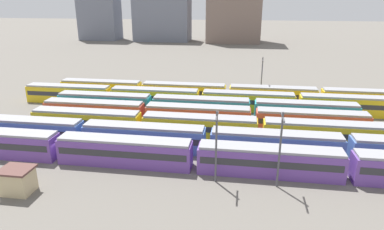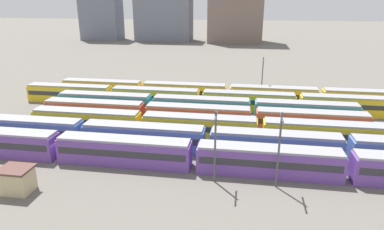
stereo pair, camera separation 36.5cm
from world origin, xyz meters
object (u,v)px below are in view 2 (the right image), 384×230
object	(u,v)px
train_track_6	(273,95)
train_track_1	(207,141)
train_track_3	(198,116)
catenary_pole_0	(279,147)
catenary_pole_2	(215,143)
train_track_4	(201,107)
train_track_5	(298,103)
catenary_pole_1	(262,76)
train_track_2	(324,134)
train_track_0	(268,161)
signal_hut	(17,180)

from	to	relation	value
train_track_6	train_track_1	bearing A→B (deg)	-112.73
train_track_3	catenary_pole_0	size ratio (longest dim) A/B	5.97
train_track_6	train_track_3	bearing A→B (deg)	-131.40
train_track_6	catenary_pole_2	bearing A→B (deg)	-104.97
train_track_3	train_track_4	distance (m)	5.20
train_track_5	train_track_6	distance (m)	6.75
train_track_1	catenary_pole_1	world-z (taller)	catenary_pole_1
train_track_4	train_track_2	bearing A→B (deg)	-27.49
train_track_2	catenary_pole_1	bearing A→B (deg)	109.53
train_track_0	train_track_6	xyz separation A→B (m)	(2.58, 31.20, 0.00)
train_track_1	catenary_pole_0	world-z (taller)	catenary_pole_0
train_track_3	train_track_4	bearing A→B (deg)	91.14
train_track_1	catenary_pole_2	size ratio (longest dim) A/B	8.23
train_track_1	train_track_3	world-z (taller)	same
train_track_1	catenary_pole_0	distance (m)	12.63
catenary_pole_1	signal_hut	distance (m)	51.86
train_track_6	signal_hut	xyz separation A→B (m)	(-31.24, -39.85, -0.35)
train_track_4	catenary_pole_2	world-z (taller)	catenary_pole_2
train_track_2	train_track_5	xyz separation A→B (m)	(-1.83, 15.60, 0.00)
train_track_2	catenary_pole_2	xyz separation A→B (m)	(-15.22, -13.23, 3.17)
train_track_2	train_track_0	bearing A→B (deg)	-129.93
train_track_0	train_track_5	bearing A→B (deg)	75.18
train_track_0	train_track_4	xyz separation A→B (m)	(-11.28, 20.80, -0.00)
train_track_3	catenary_pole_1	distance (m)	22.12
train_track_2	signal_hut	world-z (taller)	train_track_2
train_track_6	catenary_pole_1	bearing A→B (deg)	127.35
train_track_5	train_track_4	bearing A→B (deg)	-164.02
train_track_6	train_track_4	bearing A→B (deg)	-143.11
train_track_2	train_track_4	bearing A→B (deg)	152.51
train_track_3	train_track_5	size ratio (longest dim) A/B	0.50
train_track_5	train_track_0	bearing A→B (deg)	-104.82
train_track_0	train_track_2	xyz separation A→B (m)	(8.71, 10.40, 0.00)
train_track_1	train_track_6	bearing A→B (deg)	67.27
train_track_6	catenary_pole_1	size ratio (longest dim) A/B	10.05
train_track_2	catenary_pole_1	xyz separation A→B (m)	(-8.46, 23.86, 3.29)
train_track_1	catenary_pole_0	size ratio (longest dim) A/B	7.99
catenary_pole_1	train_track_6	bearing A→B (deg)	-52.65
train_track_1	train_track_3	size ratio (longest dim) A/B	1.34
catenary_pole_0	signal_hut	world-z (taller)	catenary_pole_0
train_track_4	train_track_6	size ratio (longest dim) A/B	0.60
train_track_1	train_track_2	xyz separation A→B (m)	(17.02, 5.20, 0.00)
train_track_1	catenary_pole_2	bearing A→B (deg)	-77.40
catenary_pole_2	train_track_1	bearing A→B (deg)	102.60
train_track_0	catenary_pole_0	bearing A→B (deg)	-74.52
train_track_0	catenary_pole_0	size ratio (longest dim) A/B	10.02
train_track_5	signal_hut	world-z (taller)	train_track_5
signal_hut	train_track_6	bearing A→B (deg)	51.90
train_track_4	catenary_pole_1	size ratio (longest dim) A/B	5.99
catenary_pole_1	signal_hut	world-z (taller)	catenary_pole_1
catenary_pole_0	train_track_5	bearing A→B (deg)	78.13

